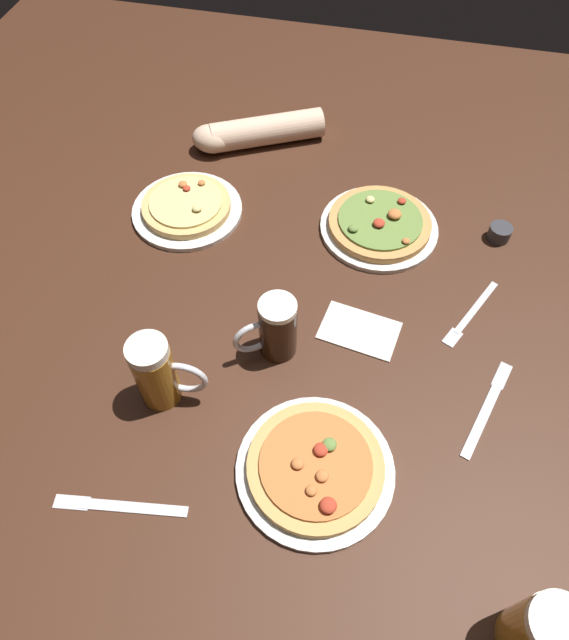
# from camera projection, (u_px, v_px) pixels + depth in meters

# --- Properties ---
(ground_plane) EXTENTS (2.40, 2.40, 0.03)m
(ground_plane) POSITION_uv_depth(u_px,v_px,m) (284.00, 330.00, 1.18)
(ground_plane) COLOR #3D2114
(pizza_plate_near) EXTENTS (0.28, 0.28, 0.05)m
(pizza_plate_near) POSITION_uv_depth(u_px,v_px,m) (315.00, 468.00, 0.98)
(pizza_plate_near) COLOR silver
(pizza_plate_near) RESTS_ON ground_plane
(pizza_plate_far) EXTENTS (0.27, 0.27, 0.05)m
(pizza_plate_far) POSITION_uv_depth(u_px,v_px,m) (379.00, 225.00, 1.31)
(pizza_plate_far) COLOR silver
(pizza_plate_far) RESTS_ON ground_plane
(pizza_plate_side) EXTENTS (0.26, 0.26, 0.05)m
(pizza_plate_side) POSITION_uv_depth(u_px,v_px,m) (187.00, 207.00, 1.35)
(pizza_plate_side) COLOR silver
(pizza_plate_side) RESTS_ON ground_plane
(beer_mug_dark) EXTENTS (0.12, 0.09, 0.14)m
(beer_mug_dark) POSITION_uv_depth(u_px,v_px,m) (276.00, 329.00, 1.08)
(beer_mug_dark) COLOR black
(beer_mug_dark) RESTS_ON ground_plane
(beer_mug_amber) EXTENTS (0.09, 0.13, 0.14)m
(beer_mug_amber) POSITION_uv_depth(u_px,v_px,m) (543.00, 635.00, 0.78)
(beer_mug_amber) COLOR #B27A23
(beer_mug_amber) RESTS_ON ground_plane
(beer_mug_pale) EXTENTS (0.13, 0.08, 0.16)m
(beer_mug_pale) POSITION_uv_depth(u_px,v_px,m) (158.00, 373.00, 1.01)
(beer_mug_pale) COLOR #9E6619
(beer_mug_pale) RESTS_ON ground_plane
(ramekin_sauce) EXTENTS (0.05, 0.05, 0.03)m
(ramekin_sauce) POSITION_uv_depth(u_px,v_px,m) (500.00, 233.00, 1.30)
(ramekin_sauce) COLOR #333338
(ramekin_sauce) RESTS_ON ground_plane
(napkin_folded) EXTENTS (0.17, 0.12, 0.01)m
(napkin_folded) POSITION_uv_depth(u_px,v_px,m) (359.00, 330.00, 1.16)
(napkin_folded) COLOR silver
(napkin_folded) RESTS_ON ground_plane
(fork_left) EXTENTS (0.11, 0.19, 0.01)m
(fork_left) POSITION_uv_depth(u_px,v_px,m) (471.00, 314.00, 1.18)
(fork_left) COLOR silver
(fork_left) RESTS_ON ground_plane
(knife_right) EXTENTS (0.23, 0.05, 0.01)m
(knife_right) POSITION_uv_depth(u_px,v_px,m) (119.00, 506.00, 0.95)
(knife_right) COLOR silver
(knife_right) RESTS_ON ground_plane
(knife_spare) EXTENTS (0.09, 0.22, 0.01)m
(knife_spare) POSITION_uv_depth(u_px,v_px,m) (487.00, 407.00, 1.06)
(knife_spare) COLOR silver
(knife_spare) RESTS_ON ground_plane
(diner_arm) EXTENTS (0.33, 0.21, 0.07)m
(diner_arm) POSITION_uv_depth(u_px,v_px,m) (253.00, 132.00, 1.48)
(diner_arm) COLOR beige
(diner_arm) RESTS_ON ground_plane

